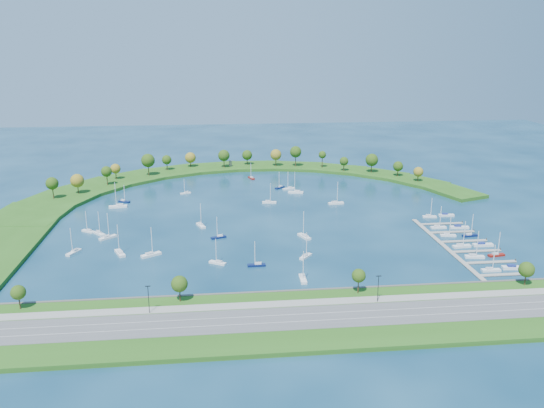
{
  "coord_description": "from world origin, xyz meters",
  "views": [
    {
      "loc": [
        -26.59,
        -290.77,
        90.71
      ],
      "look_at": [
        5.0,
        5.0,
        4.0
      ],
      "focal_mm": 36.78,
      "sensor_mm": 36.0,
      "label": 1
    }
  ],
  "objects": [
    {
      "name": "docked_boat_11",
      "position": [
        97.88,
        -14.67,
        0.62
      ],
      "size": [
        8.44,
        3.01,
        1.69
      ],
      "rotation": [
        0.0,
        0.0,
        -0.09
      ],
      "color": "white",
      "rests_on": "ground"
    },
    {
      "name": "moored_boat_19",
      "position": [
        7.14,
        -89.91,
        0.92
      ],
      "size": [
        2.63,
        8.56,
        12.48
      ],
      "rotation": [
        0.0,
        0.0,
        4.68
      ],
      "color": "white",
      "rests_on": "ground"
    },
    {
      "name": "docked_boat_0",
      "position": [
        85.53,
        -89.41,
        0.89
      ],
      "size": [
        7.93,
        2.49,
        11.54
      ],
      "rotation": [
        0.0,
        0.0,
        -0.04
      ],
      "color": "white",
      "rests_on": "ground"
    },
    {
      "name": "harbor_tower",
      "position": [
        -14.31,
        115.09,
        4.16
      ],
      "size": [
        2.6,
        2.6,
        4.21
      ],
      "color": "gray",
      "rests_on": "breakwater"
    },
    {
      "name": "docked_boat_6",
      "position": [
        85.53,
        -46.2,
        0.88
      ],
      "size": [
        7.7,
        3.33,
        10.96
      ],
      "rotation": [
        0.0,
        0.0,
        -0.17
      ],
      "color": "white",
      "rests_on": "ground"
    },
    {
      "name": "docked_boat_5",
      "position": [
        95.96,
        -60.87,
        0.7
      ],
      "size": [
        9.45,
        2.96,
        1.91
      ],
      "rotation": [
        0.0,
        0.0,
        -0.04
      ],
      "color": "white",
      "rests_on": "ground"
    },
    {
      "name": "moored_boat_7",
      "position": [
        -26.18,
        -69.51,
        0.88
      ],
      "size": [
        7.61,
        5.75,
        11.17
      ],
      "rotation": [
        0.0,
        0.0,
        2.6
      ],
      "color": "white",
      "rests_on": "ground"
    },
    {
      "name": "moored_boat_9",
      "position": [
        12.2,
        -66.31,
        0.89
      ],
      "size": [
        6.54,
        7.33,
        11.32
      ],
      "rotation": [
        0.0,
        0.0,
        0.89
      ],
      "color": "white",
      "rests_on": "ground"
    },
    {
      "name": "moored_boat_8",
      "position": [
        -81.53,
        20.74,
        1.0
      ],
      "size": [
        10.35,
        3.84,
        14.87
      ],
      "rotation": [
        0.0,
        0.0,
        3.24
      ],
      "color": "white",
      "rests_on": "ground"
    },
    {
      "name": "moored_boat_20",
      "position": [
        15.73,
        -40.9,
        0.94
      ],
      "size": [
        5.66,
        9.2,
        13.1
      ],
      "rotation": [
        0.0,
        0.0,
        1.96
      ],
      "color": "white",
      "rests_on": "ground"
    },
    {
      "name": "moored_boat_15",
      "position": [
        -1.09,
        82.25,
        0.89
      ],
      "size": [
        4.53,
        7.94,
        11.26
      ],
      "rotation": [
        0.0,
        0.0,
        1.9
      ],
      "color": "maroon",
      "rests_on": "ground"
    },
    {
      "name": "moored_boat_10",
      "position": [
        -69.24,
        -53.96,
        0.96
      ],
      "size": [
        6.13,
        9.61,
        13.74
      ],
      "rotation": [
        0.0,
        0.0,
        1.98
      ],
      "color": "white",
      "rests_on": "ground"
    },
    {
      "name": "moored_boat_16",
      "position": [
        43.34,
        14.36,
        0.95
      ],
      "size": [
        9.35,
        3.66,
        13.38
      ],
      "rotation": [
        0.0,
        0.0,
        0.12
      ],
      "color": "white",
      "rests_on": "ground"
    },
    {
      "name": "moored_boat_3",
      "position": [
        4.98,
        20.52,
        0.91
      ],
      "size": [
        8.41,
        3.11,
        12.09
      ],
      "rotation": [
        0.0,
        0.0,
        6.18
      ],
      "color": "white",
      "rests_on": "ground"
    },
    {
      "name": "docked_boat_4",
      "position": [
        85.51,
        -61.5,
        0.92
      ],
      "size": [
        8.76,
        3.33,
        12.57
      ],
      "rotation": [
        0.0,
        0.0,
        0.11
      ],
      "color": "white",
      "rests_on": "ground"
    },
    {
      "name": "moored_boat_4",
      "position": [
        -78.3,
        -32.04,
        0.93
      ],
      "size": [
        8.1,
        7.59,
        12.76
      ],
      "rotation": [
        0.0,
        0.0,
        0.73
      ],
      "color": "white",
      "rests_on": "ground"
    },
    {
      "name": "moored_boat_11",
      "position": [
        20.75,
        50.7,
        0.9
      ],
      "size": [
        8.23,
        4.32,
        11.66
      ],
      "rotation": [
        0.0,
        0.0,
        3.42
      ],
      "color": "white",
      "rests_on": "ground"
    },
    {
      "name": "docked_boat_2",
      "position": [
        85.52,
        -74.5,
        0.92
      ],
      "size": [
        8.65,
        3.72,
        12.32
      ],
      "rotation": [
        0.0,
        0.0,
        -0.17
      ],
      "color": "white",
      "rests_on": "ground"
    },
    {
      "name": "breakwater",
      "position": [
        -46.33,
        48.72,
        0.99
      ],
      "size": [
        286.74,
        247.64,
        2.0
      ],
      "color": "#255316",
      "rests_on": "ground"
    },
    {
      "name": "moored_boat_2",
      "position": [
        -9.94,
        -73.73,
        0.88
      ],
      "size": [
        7.6,
        2.22,
        11.13
      ],
      "rotation": [
        0.0,
        0.0,
        3.15
      ],
      "color": "#0B1745",
      "rests_on": "ground"
    },
    {
      "name": "moored_boat_18",
      "position": [
        15.31,
        54.31,
        0.88
      ],
      "size": [
        6.88,
        6.57,
        10.93
      ],
      "rotation": [
        0.0,
        0.0,
        3.89
      ],
      "color": "#0B1745",
      "rests_on": "ground"
    },
    {
      "name": "moored_boat_21",
      "position": [
        -89.6,
        -21.35,
        0.87
      ],
      "size": [
        7.09,
        5.87,
        10.67
      ],
      "rotation": [
        0.0,
        0.0,
        2.52
      ],
      "color": "white",
      "rests_on": "ground"
    },
    {
      "name": "moored_boat_5",
      "position": [
        -34.18,
        -18.54,
        0.92
      ],
      "size": [
        5.21,
        8.85,
        12.57
      ],
      "rotation": [
        0.0,
        0.0,
        5.07
      ],
      "color": "white",
      "rests_on": "ground"
    },
    {
      "name": "breakwater_trees",
      "position": [
        -14.0,
        89.51,
        10.55
      ],
      "size": [
        235.52,
        89.95,
        15.2
      ],
      "color": "#382314",
      "rests_on": "breakwater"
    },
    {
      "name": "docked_boat_10",
      "position": [
        87.93,
        -16.11,
        0.88
      ],
      "size": [
        7.6,
        2.91,
        10.89
      ],
      "rotation": [
        0.0,
        0.0,
        -0.12
      ],
      "color": "white",
      "rests_on": "ground"
    },
    {
      "name": "docked_boat_1",
      "position": [
        95.96,
        -88.14,
        0.71
      ],
      "size": [
        9.7,
        3.82,
        1.93
      ],
      "rotation": [
        0.0,
        0.0,
        -0.13
      ],
      "color": "white",
      "rests_on": "ground"
    },
    {
      "name": "moored_boat_0",
      "position": [
        23.92,
        41.08,
        0.96
      ],
      "size": [
        9.67,
        4.69,
        13.7
      ],
      "rotation": [
        0.0,
        0.0,
        2.91
      ],
      "color": "white",
      "rests_on": "ground"
    },
    {
      "name": "south_shoreline",
      "position": [
        0.03,
        -122.88,
        1.0
      ],
      "size": [
        420.0,
        43.1,
        11.6
      ],
      "color": "#255316",
      "rests_on": "ground"
    },
    {
      "name": "moored_boat_17",
      "position": [
        -44.62,
        46.82,
        0.85
      ],
      "size": [
        6.82,
        4.21,
        9.72
      ],
      "rotation": [
        0.0,
        0.0,
        3.53
      ],
      "color": "white",
      "rests_on": "ground"
    },
    {
      "name": "dock_system",
      "position": [
        85.3,
        -61.0,
        0.35
      ],
      "size": [
        24.28,
        82.0,
        1.6
      ],
      "color": "gray",
      "rests_on": "ground"
    },
    {
      "name": "moored_boat_1",
      "position": [
        -89.93,
        -50.44,
        0.91
      ],
      "size": [
        5.76,
        8.44,
        12.16
      ],
      "rotation": [
        0.0,
        0.0,
        4.25
      ],
      "color": "white",
      "rests_on": "ground"
    },
    {
      "name": "moored_boat_14",
      "position": [
        -79.8,
        31.52,
        0.87
      ],
      "size": [
        7.32,
        5.08,
        10.57
      ],
      "rotation": [
        0.0,
        0.0,
        5.81
      ],
      "color": "#0B1745",
      "rests_on": "ground"
    },
    {
      "name": "moored_boat_6",
      "position": [
        -25.34,
        -37.11,
        0.87
      ],
      "size": [
        7.64,
        4.39,
        10.84
      ],
      "rotation": [
        0.0,
        0.0,
        3.48
      ],
      "color": "#0B1745",
      "rests_on": "ground"
    },
    {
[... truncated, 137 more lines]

